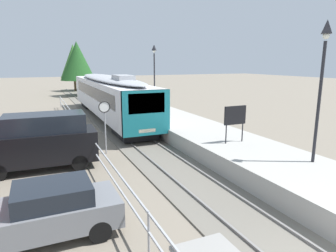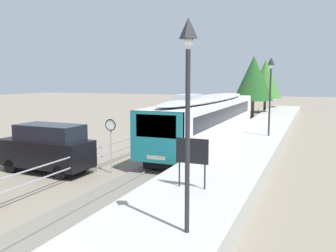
# 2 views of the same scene
# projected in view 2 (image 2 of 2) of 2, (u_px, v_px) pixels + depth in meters

# --- Properties ---
(ground_plane) EXTENTS (160.00, 160.00, 0.00)m
(ground_plane) POSITION_uv_depth(u_px,v_px,m) (172.00, 141.00, 27.87)
(ground_plane) COLOR slate
(track_rails) EXTENTS (3.20, 60.00, 0.14)m
(track_rails) POSITION_uv_depth(u_px,v_px,m) (210.00, 144.00, 26.74)
(track_rails) COLOR #6B665B
(track_rails) RESTS_ON ground
(commuter_train) EXTENTS (2.82, 18.94, 3.74)m
(commuter_train) POSITION_uv_depth(u_px,v_px,m) (209.00, 116.00, 26.07)
(commuter_train) COLOR silver
(commuter_train) RESTS_ON track_rails
(station_platform) EXTENTS (3.90, 60.00, 0.90)m
(station_platform) POSITION_uv_depth(u_px,v_px,m) (254.00, 141.00, 25.46)
(station_platform) COLOR #A8A59E
(station_platform) RESTS_ON ground
(platform_lamp_near_end) EXTENTS (0.34, 0.34, 5.35)m
(platform_lamp_near_end) POSITION_uv_depth(u_px,v_px,m) (188.00, 86.00, 8.72)
(platform_lamp_near_end) COLOR #232328
(platform_lamp_near_end) RESTS_ON station_platform
(platform_lamp_mid_platform) EXTENTS (0.34, 0.34, 5.35)m
(platform_lamp_mid_platform) POSITION_uv_depth(u_px,v_px,m) (270.00, 82.00, 24.45)
(platform_lamp_mid_platform) COLOR #232328
(platform_lamp_mid_platform) RESTS_ON station_platform
(platform_notice_board) EXTENTS (1.20, 0.08, 1.80)m
(platform_notice_board) POSITION_uv_depth(u_px,v_px,m) (192.00, 153.00, 12.80)
(platform_notice_board) COLOR #232328
(platform_notice_board) RESTS_ON station_platform
(speed_limit_sign) EXTENTS (0.61, 0.10, 2.81)m
(speed_limit_sign) POSITION_uv_depth(u_px,v_px,m) (111.00, 132.00, 18.17)
(speed_limit_sign) COLOR #9EA0A5
(speed_limit_sign) RESTS_ON ground
(carpark_fence) EXTENTS (0.06, 36.06, 1.25)m
(carpark_fence) POSITION_uv_depth(u_px,v_px,m) (97.00, 154.00, 18.69)
(carpark_fence) COLOR #9EA0A5
(carpark_fence) RESTS_ON ground
(parked_van_black) EXTENTS (4.97, 2.13, 2.51)m
(parked_van_black) POSITION_uv_depth(u_px,v_px,m) (47.00, 148.00, 18.44)
(parked_van_black) COLOR black
(parked_van_black) RESTS_ON ground
(tree_behind_carpark) EXTENTS (4.42, 4.42, 7.62)m
(tree_behind_carpark) POSITION_uv_depth(u_px,v_px,m) (266.00, 79.00, 50.59)
(tree_behind_carpark) COLOR brown
(tree_behind_carpark) RESTS_ON ground
(tree_behind_station_far) EXTENTS (4.78, 4.78, 7.59)m
(tree_behind_station_far) POSITION_uv_depth(u_px,v_px,m) (253.00, 78.00, 43.43)
(tree_behind_station_far) COLOR brown
(tree_behind_station_far) RESTS_ON ground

